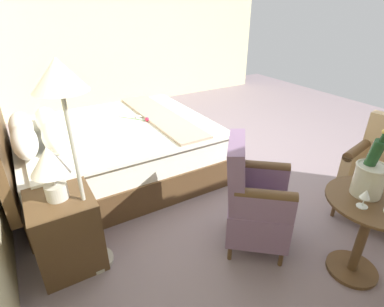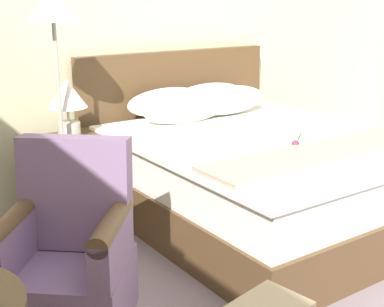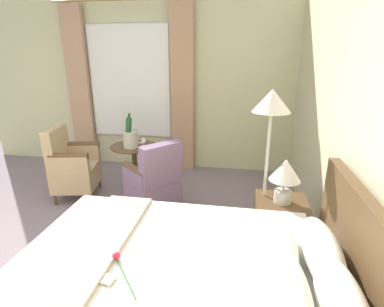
{
  "view_description": "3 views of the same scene",
  "coord_description": "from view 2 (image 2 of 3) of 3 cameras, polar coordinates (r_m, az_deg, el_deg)",
  "views": [
    {
      "loc": [
        -2.75,
        2.32,
        1.89
      ],
      "look_at": [
        -0.91,
        1.22,
        0.79
      ],
      "focal_mm": 28.0,
      "sensor_mm": 36.0,
      "label": 1
    },
    {
      "loc": [
        -2.06,
        -1.18,
        1.55
      ],
      "look_at": [
        -0.47,
        1.12,
        0.73
      ],
      "focal_mm": 50.0,
      "sensor_mm": 36.0,
      "label": 2
    },
    {
      "loc": [
        1.79,
        1.84,
        1.9
      ],
      "look_at": [
        -1.11,
        1.35,
        0.9
      ],
      "focal_mm": 28.0,
      "sensor_mm": 36.0,
      "label": 3
    }
  ],
  "objects": [
    {
      "name": "wall_headboard_side",
      "position": [
        4.4,
        -6.94,
        13.97
      ],
      "size": [
        6.19,
        0.12,
        2.75
      ],
      "color": "beige",
      "rests_on": "ground"
    },
    {
      "name": "bedside_lamp",
      "position": [
        3.73,
        -13.17,
        5.65
      ],
      "size": [
        0.27,
        0.27,
        0.41
      ],
      "color": "beige",
      "rests_on": "nightstand"
    },
    {
      "name": "nightstand",
      "position": [
        3.88,
        -12.62,
        -2.77
      ],
      "size": [
        0.52,
        0.46,
        0.62
      ],
      "color": "brown",
      "rests_on": "ground"
    },
    {
      "name": "armchair_by_window",
      "position": [
        2.46,
        -12.99,
        -11.11
      ],
      "size": [
        0.72,
        0.72,
        0.96
      ],
      "color": "brown",
      "rests_on": "ground"
    },
    {
      "name": "bed",
      "position": [
        3.85,
        6.41,
        -1.77
      ],
      "size": [
        1.79,
        2.17,
        1.12
      ],
      "color": "brown",
      "rests_on": "ground"
    },
    {
      "name": "floor_lamp_brass",
      "position": [
        3.49,
        -14.46,
        12.23
      ],
      "size": [
        0.33,
        0.33,
        1.6
      ],
      "color": "#AFAEA0",
      "rests_on": "ground"
    }
  ]
}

